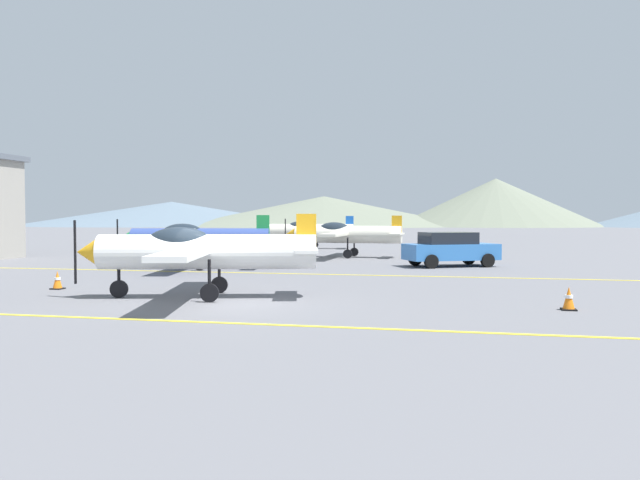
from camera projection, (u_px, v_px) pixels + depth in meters
ground_plane at (212, 303)px, 16.74m from camera, size 400.00×400.00×0.00m
apron_line_near at (161, 320)px, 13.81m from camera, size 80.00×0.16×0.01m
apron_line_far at (293, 274)px, 25.26m from camera, size 80.00×0.16×0.01m
airplane_near at (199, 250)px, 17.74m from camera, size 7.08×8.04×2.42m
airplane_mid at (195, 238)px, 27.79m from camera, size 7.07×8.09×2.42m
airplane_far at (343, 234)px, 35.77m from camera, size 6.99×8.06×2.42m
airplane_back at (308, 230)px, 45.62m from camera, size 7.06×8.10×2.42m
car_sedan at (450, 249)px, 29.04m from camera, size 4.65×3.55×1.62m
traffic_cone_front at (57, 280)px, 19.85m from camera, size 0.36×0.36×0.59m
traffic_cone_side at (569, 299)px, 15.36m from camera, size 0.36×0.36×0.59m
hill_left at (172, 213)px, 184.10m from camera, size 87.32×87.32×6.99m
hill_centerleft at (324, 211)px, 169.71m from camera, size 80.04×80.04×8.13m
hill_centerright at (496, 202)px, 160.51m from camera, size 52.80×52.80×12.45m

